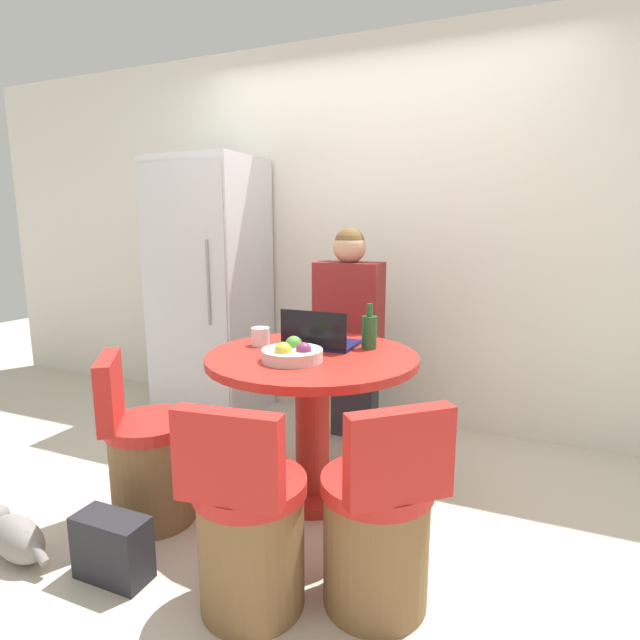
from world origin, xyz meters
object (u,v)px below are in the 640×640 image
(chair_near_camera, at_px, (249,534))
(bottle, at_px, (369,331))
(chair_near_right_corner, at_px, (378,532))
(handbag, at_px, (112,547))
(laptop, at_px, (320,340))
(refrigerator, at_px, (210,290))
(dining_table, at_px, (312,395))
(chair_near_left_corner, at_px, (149,462))
(fruit_bowl, at_px, (292,353))
(cat, at_px, (15,536))
(person_seated, at_px, (351,327))

(chair_near_camera, relative_size, bottle, 3.48)
(chair_near_right_corner, bearing_deg, handbag, -26.11)
(laptop, bearing_deg, refrigerator, -30.91)
(refrigerator, xyz_separation_m, dining_table, (1.16, -0.83, -0.37))
(refrigerator, relative_size, laptop, 5.21)
(refrigerator, height_order, chair_near_left_corner, refrigerator)
(bottle, bearing_deg, chair_near_right_corner, -70.12)
(fruit_bowl, relative_size, cat, 0.61)
(chair_near_right_corner, height_order, chair_near_camera, same)
(refrigerator, relative_size, handbag, 6.11)
(refrigerator, height_order, fruit_bowl, refrigerator)
(bottle, height_order, cat, bottle)
(refrigerator, bearing_deg, cat, -83.16)
(chair_near_camera, bearing_deg, handbag, 0.80)
(chair_near_left_corner, height_order, cat, chair_near_left_corner)
(laptop, distance_m, handbag, 1.29)
(refrigerator, bearing_deg, chair_near_right_corner, -40.33)
(refrigerator, distance_m, chair_near_right_corner, 2.29)
(cat, bearing_deg, fruit_bowl, -129.09)
(dining_table, bearing_deg, laptop, 97.69)
(laptop, bearing_deg, cat, 48.76)
(fruit_bowl, height_order, cat, fruit_bowl)
(person_seated, bearing_deg, bottle, 117.90)
(chair_near_left_corner, xyz_separation_m, fruit_bowl, (0.59, 0.32, 0.50))
(dining_table, height_order, chair_near_left_corner, chair_near_left_corner)
(refrigerator, bearing_deg, handbag, -67.97)
(bottle, relative_size, handbag, 0.77)
(refrigerator, bearing_deg, bottle, -24.21)
(chair_near_left_corner, relative_size, cat, 1.73)
(fruit_bowl, bearing_deg, cat, -140.40)
(chair_near_camera, height_order, person_seated, person_seated)
(refrigerator, relative_size, person_seated, 1.35)
(cat, bearing_deg, chair_near_right_corner, -156.14)
(dining_table, xyz_separation_m, person_seated, (-0.06, 0.74, 0.20))
(laptop, height_order, bottle, bottle)
(chair_near_left_corner, xyz_separation_m, chair_near_camera, (0.72, -0.30, 0.00))
(refrigerator, distance_m, chair_near_left_corner, 1.55)
(chair_near_camera, relative_size, fruit_bowl, 2.84)
(chair_near_camera, relative_size, person_seated, 0.59)
(chair_near_camera, relative_size, cat, 1.73)
(laptop, height_order, fruit_bowl, laptop)
(person_seated, relative_size, cat, 2.93)
(chair_near_camera, bearing_deg, bottle, -104.42)
(chair_near_camera, height_order, handbag, chair_near_camera)
(bottle, bearing_deg, refrigerator, 155.79)
(dining_table, xyz_separation_m, handbag, (-0.48, -0.85, -0.41))
(chair_near_camera, distance_m, fruit_bowl, 0.81)
(chair_near_left_corner, height_order, bottle, bottle)
(person_seated, distance_m, cat, 1.99)
(handbag, bearing_deg, chair_near_left_corner, 110.33)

